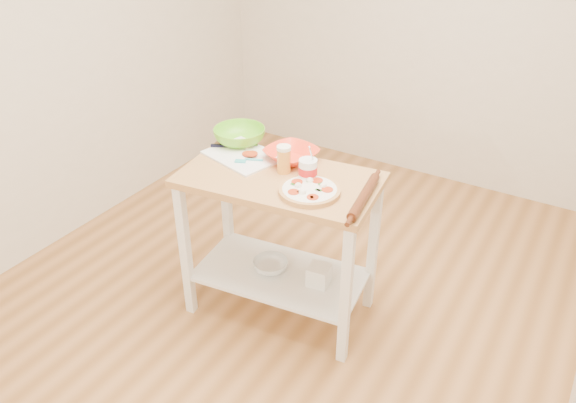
% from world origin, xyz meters
% --- Properties ---
extents(room_shell, '(4.04, 4.54, 2.74)m').
position_xyz_m(room_shell, '(0.00, 0.00, 1.35)').
color(room_shell, '#AD7440').
rests_on(room_shell, ground).
extents(prep_island, '(1.10, 0.69, 0.90)m').
position_xyz_m(prep_island, '(-0.27, 0.14, 0.64)').
color(prep_island, tan).
rests_on(prep_island, ground).
extents(pizza, '(0.31, 0.31, 0.05)m').
position_xyz_m(pizza, '(-0.05, 0.07, 0.92)').
color(pizza, tan).
rests_on(pizza, prep_island).
extents(cutting_board, '(0.46, 0.39, 0.04)m').
position_xyz_m(cutting_board, '(-0.56, 0.24, 0.91)').
color(cutting_board, white).
rests_on(cutting_board, prep_island).
extents(spatula, '(0.14, 0.10, 0.01)m').
position_xyz_m(spatula, '(-0.50, 0.18, 0.92)').
color(spatula, '#30ADB4').
rests_on(spatula, cutting_board).
extents(knife, '(0.24, 0.16, 0.01)m').
position_xyz_m(knife, '(-0.70, 0.27, 0.92)').
color(knife, silver).
rests_on(knife, cutting_board).
extents(orange_bowl, '(0.33, 0.33, 0.07)m').
position_xyz_m(orange_bowl, '(-0.31, 0.33, 0.93)').
color(orange_bowl, '#FF4224').
rests_on(orange_bowl, prep_island).
extents(green_bowl, '(0.41, 0.41, 0.09)m').
position_xyz_m(green_bowl, '(-0.68, 0.37, 0.95)').
color(green_bowl, '#65C220').
rests_on(green_bowl, prep_island).
extents(beer_pint, '(0.08, 0.08, 0.15)m').
position_xyz_m(beer_pint, '(-0.27, 0.20, 0.98)').
color(beer_pint, orange).
rests_on(beer_pint, prep_island).
extents(yogurt_tub, '(0.10, 0.10, 0.21)m').
position_xyz_m(yogurt_tub, '(-0.12, 0.18, 0.96)').
color(yogurt_tub, white).
rests_on(yogurt_tub, prep_island).
extents(rolling_pin, '(0.11, 0.42, 0.05)m').
position_xyz_m(rolling_pin, '(0.21, 0.14, 0.92)').
color(rolling_pin, '#592914').
rests_on(rolling_pin, prep_island).
extents(shelf_glass_bowl, '(0.22, 0.22, 0.06)m').
position_xyz_m(shelf_glass_bowl, '(-0.33, 0.14, 0.29)').
color(shelf_glass_bowl, silver).
rests_on(shelf_glass_bowl, prep_island).
extents(shelf_bin, '(0.13, 0.13, 0.12)m').
position_xyz_m(shelf_bin, '(-0.03, 0.18, 0.32)').
color(shelf_bin, white).
rests_on(shelf_bin, prep_island).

